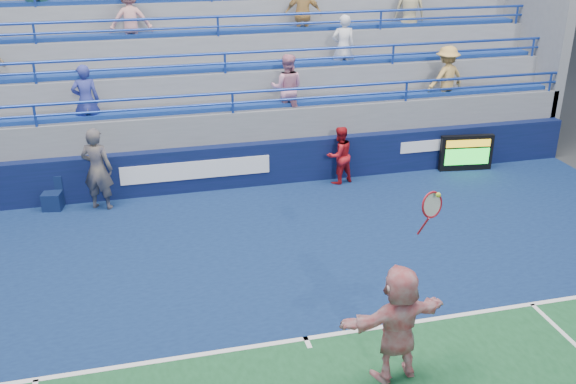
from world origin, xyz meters
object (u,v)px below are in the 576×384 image
object	(u,v)px
judge_chair	(53,199)
tennis_player	(398,323)
line_judge	(97,169)
ball_girl	(339,155)
serve_speed_board	(466,153)

from	to	relation	value
judge_chair	tennis_player	world-z (taller)	tennis_player
judge_chair	line_judge	xyz separation A→B (m)	(1.08, -0.22, 0.73)
tennis_player	line_judge	bearing A→B (deg)	121.09
judge_chair	ball_girl	bearing A→B (deg)	-0.72
serve_speed_board	tennis_player	world-z (taller)	tennis_player
serve_speed_board	ball_girl	xyz separation A→B (m)	(-3.53, -0.01, 0.25)
serve_speed_board	line_judge	size ratio (longest dim) A/B	0.73
tennis_player	line_judge	size ratio (longest dim) A/B	1.51
judge_chair	line_judge	world-z (taller)	line_judge
tennis_player	ball_girl	distance (m)	7.43
ball_girl	judge_chair	bearing A→B (deg)	-18.57
line_judge	ball_girl	world-z (taller)	line_judge
judge_chair	tennis_player	distance (m)	9.14
judge_chair	line_judge	size ratio (longest dim) A/B	0.38
judge_chair	line_judge	bearing A→B (deg)	-11.70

